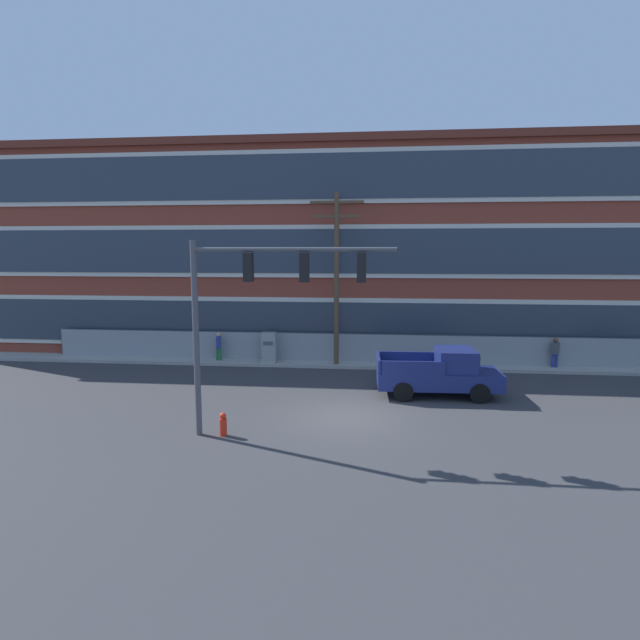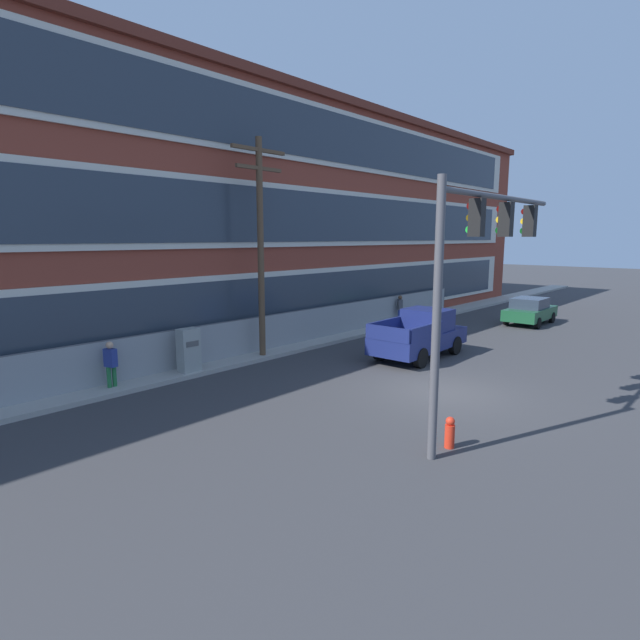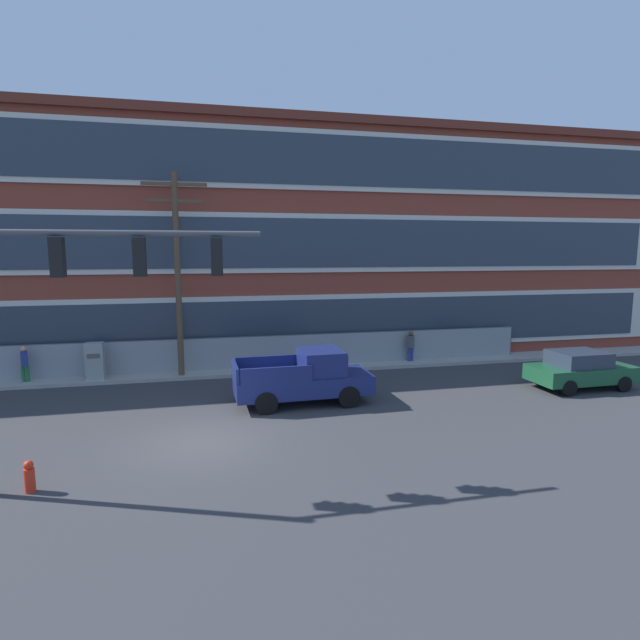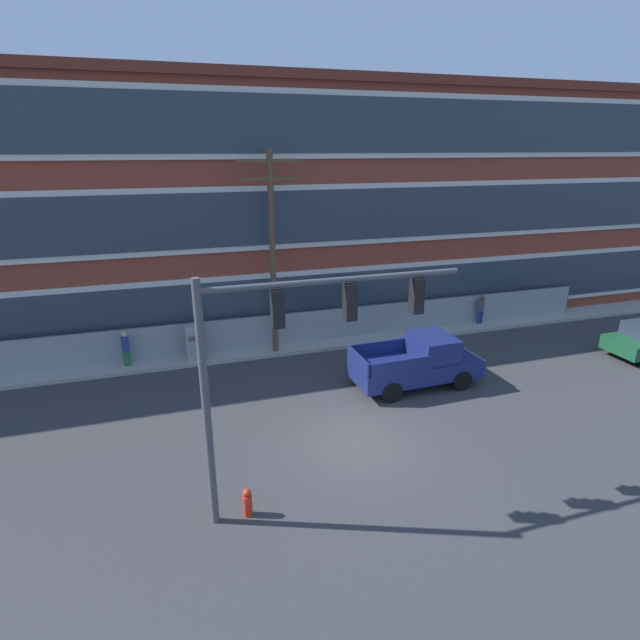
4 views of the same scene
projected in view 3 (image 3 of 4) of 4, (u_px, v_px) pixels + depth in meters
The scene contains 12 objects.
ground_plane at pixel (202, 443), 14.76m from camera, with size 160.00×160.00×0.00m, color #38383A.
sidewalk_building_side at pixel (203, 373), 22.83m from camera, with size 80.00×1.63×0.16m, color #9E9B93.
brick_mill_building at pixel (215, 244), 28.37m from camera, with size 52.96×11.77×12.02m.
chain_link_fence at pixel (196, 356), 22.93m from camera, with size 32.57×0.06×1.67m.
traffic_signal_mast at pixel (73, 294), 11.42m from camera, with size 6.45×0.43×6.36m.
pickup_truck_navy at pixel (306, 378), 18.56m from camera, with size 5.14×2.24×2.00m.
sedan_dark_green at pixel (580, 369), 20.58m from camera, with size 4.20×2.02×1.56m.
utility_pole_near_corner at pixel (177, 266), 21.57m from camera, with size 2.71×0.26×8.95m.
electrical_cabinet at pixel (95, 363), 21.38m from camera, with size 0.74×0.54×1.76m.
pedestrian_near_cabinet at pixel (25, 363), 20.98m from camera, with size 0.34×0.45×1.69m.
pedestrian_by_fence at pixel (411, 345), 24.94m from camera, with size 0.45×0.45×1.69m.
fire_hydrant at pixel (29, 477), 11.73m from camera, with size 0.24×0.24×0.78m.
Camera 3 is at (0.30, -14.54, 5.66)m, focal length 28.00 mm.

